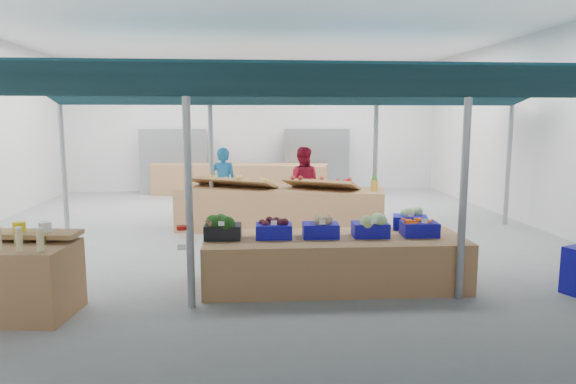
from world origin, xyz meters
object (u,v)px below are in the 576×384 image
veg_counter (334,261)px  fruit_counter (280,210)px  vendor_right (302,184)px  vendor_left (224,185)px

veg_counter → fruit_counter: (-0.53, 3.55, 0.11)m
vendor_right → veg_counter: bearing=103.4°
veg_counter → fruit_counter: 3.59m
veg_counter → vendor_left: size_ratio=2.13×
veg_counter → fruit_counter: fruit_counter is taller
vendor_left → vendor_right: size_ratio=1.00×
fruit_counter → vendor_right: 1.31m
fruit_counter → vendor_right: vendor_right is taller
vendor_right → fruit_counter: bearing=75.6°
vendor_left → vendor_right: 1.80m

